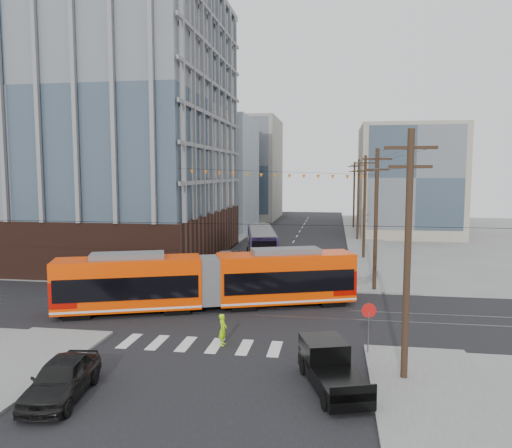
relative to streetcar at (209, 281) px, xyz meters
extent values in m
plane|color=slate|center=(2.88, -3.98, -1.92)|extent=(160.00, 160.00, 0.00)
cube|color=#381E16|center=(-19.12, 19.02, 12.38)|extent=(30.00, 25.00, 28.60)
cube|color=#8C99A5|center=(-14.12, 48.02, 7.08)|extent=(18.00, 16.00, 18.00)
cube|color=gray|center=(18.88, 44.02, 6.08)|extent=(14.00, 14.00, 16.00)
cube|color=gray|center=(-11.12, 68.02, 8.08)|extent=(16.00, 18.00, 20.00)
cube|color=#8C99A5|center=(20.88, 64.02, 5.08)|extent=(16.00, 16.00, 14.00)
cylinder|color=black|center=(11.38, -9.98, 3.58)|extent=(0.30, 0.30, 11.00)
cylinder|color=black|center=(11.38, 52.02, 3.58)|extent=(0.30, 0.30, 11.00)
imported|color=black|center=(-2.61, -13.97, -1.08)|extent=(2.56, 5.09, 1.66)
imported|color=#AAAAAA|center=(-2.04, 10.05, -1.12)|extent=(3.40, 5.09, 1.59)
imported|color=beige|center=(-2.52, 16.40, -1.21)|extent=(3.50, 5.27, 1.42)
imported|color=#54565D|center=(-2.23, 18.06, -1.27)|extent=(3.11, 5.03, 1.30)
imported|color=#A3F10A|center=(2.46, -6.79, -1.07)|extent=(0.44, 0.64, 1.69)
cube|color=gray|center=(11.18, 10.35, -1.55)|extent=(2.09, 3.73, 0.74)
camera|label=1|loc=(8.24, -31.98, 7.21)|focal=35.00mm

